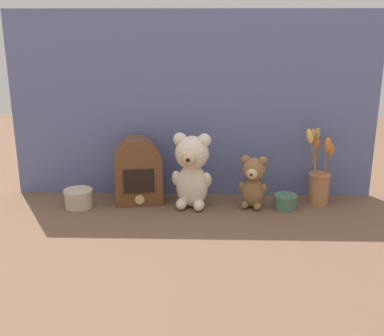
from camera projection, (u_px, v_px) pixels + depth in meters
name	position (u px, v px, depth m)	size (l,w,h in m)	color
ground_plane	(192.00, 208.00, 1.96)	(4.00, 4.00, 0.00)	brown
backdrop_wall	(193.00, 106.00, 2.00)	(1.53, 0.02, 0.78)	slate
teddy_bear_large	(192.00, 169.00, 1.92)	(0.17, 0.16, 0.31)	beige
teddy_bear_medium	(253.00, 181.00, 1.93)	(0.12, 0.11, 0.22)	olive
flower_vase	(319.00, 179.00, 1.97)	(0.13, 0.15, 0.33)	#AD7047
vintage_radio	(138.00, 171.00, 1.98)	(0.21, 0.15, 0.28)	brown
decorative_tin_tall	(285.00, 202.00, 1.94)	(0.09, 0.09, 0.06)	#47705B
decorative_tin_short	(78.00, 198.00, 1.95)	(0.12, 0.12, 0.07)	beige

